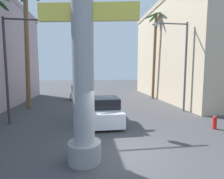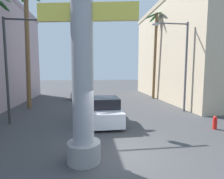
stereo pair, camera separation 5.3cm
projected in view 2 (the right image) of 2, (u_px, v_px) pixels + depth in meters
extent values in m
plane|color=#424244|center=(103.00, 104.00, 16.50)|extent=(91.58, 91.58, 0.00)
cube|color=#C6B293|center=(195.00, 54.00, 20.07)|extent=(8.91, 16.04, 10.28)
cube|color=tan|center=(198.00, 5.00, 19.51)|extent=(9.09, 16.36, 0.50)
cylinder|color=#9E9EA3|center=(82.00, 43.00, 5.69)|extent=(0.72, 0.72, 8.12)
cylinder|color=gray|center=(84.00, 152.00, 6.08)|extent=(1.16, 1.16, 0.70)
cube|color=#F2E04C|center=(88.00, 12.00, 5.61)|extent=(3.24, 0.74, 0.56)
cylinder|color=#59595E|center=(186.00, 68.00, 13.32)|extent=(0.16, 0.16, 6.77)
cylinder|color=#59595E|center=(172.00, 24.00, 12.82)|extent=(2.50, 0.10, 0.10)
ellipsoid|color=beige|center=(156.00, 24.00, 12.67)|extent=(0.56, 0.28, 0.20)
cylinder|color=#333333|center=(7.00, 72.00, 10.12)|extent=(0.14, 0.14, 6.18)
cylinder|color=#333333|center=(49.00, 20.00, 10.13)|extent=(4.98, 0.10, 0.10)
cube|color=black|center=(80.00, 29.00, 10.40)|extent=(0.24, 0.24, 0.70)
sphere|color=red|center=(80.00, 25.00, 10.25)|extent=(0.14, 0.14, 0.14)
sphere|color=yellow|center=(80.00, 29.00, 10.27)|extent=(0.14, 0.14, 0.14)
sphere|color=green|center=(80.00, 33.00, 10.30)|extent=(0.14, 0.14, 0.14)
cylinder|color=black|center=(89.00, 111.00, 12.55)|extent=(0.22, 0.64, 0.64)
cylinder|color=black|center=(114.00, 110.00, 12.79)|extent=(0.22, 0.64, 0.64)
cylinder|color=black|center=(89.00, 124.00, 9.36)|extent=(0.22, 0.64, 0.64)
cylinder|color=black|center=(122.00, 123.00, 9.60)|extent=(0.22, 0.64, 0.64)
cube|color=silver|center=(103.00, 112.00, 11.05)|extent=(1.92, 4.62, 0.80)
cube|color=black|center=(104.00, 102.00, 10.63)|extent=(1.76, 1.94, 0.60)
cylinder|color=black|center=(72.00, 93.00, 22.33)|extent=(0.27, 0.65, 0.64)
cylinder|color=black|center=(86.00, 93.00, 22.69)|extent=(0.27, 0.65, 0.64)
cylinder|color=black|center=(72.00, 97.00, 19.13)|extent=(0.27, 0.65, 0.64)
cylinder|color=black|center=(88.00, 96.00, 19.49)|extent=(0.27, 0.65, 0.64)
cube|color=silver|center=(80.00, 93.00, 20.89)|extent=(2.20, 4.82, 0.80)
cube|color=black|center=(80.00, 87.00, 20.81)|extent=(1.90, 2.70, 0.60)
cylinder|color=brown|center=(155.00, 57.00, 19.43)|extent=(0.40, 0.97, 9.34)
ellipsoid|color=#2C5D2D|center=(166.00, 15.00, 18.90)|extent=(1.54, 0.65, 0.67)
ellipsoid|color=#28682D|center=(161.00, 17.00, 19.59)|extent=(1.26, 1.33, 0.75)
ellipsoid|color=#1F6F2D|center=(154.00, 18.00, 19.64)|extent=(0.87, 1.50, 0.77)
ellipsoid|color=#23602D|center=(152.00, 16.00, 19.25)|extent=(1.50, 1.09, 0.56)
ellipsoid|color=#2C6A2D|center=(153.00, 15.00, 18.61)|extent=(1.52, 0.82, 0.73)
ellipsoid|color=#225F2D|center=(160.00, 13.00, 18.18)|extent=(0.80, 1.58, 0.51)
ellipsoid|color=#226E2D|center=(166.00, 14.00, 18.44)|extent=(1.28, 1.37, 0.62)
cylinder|color=brown|center=(28.00, 51.00, 14.31)|extent=(0.55, 0.45, 9.50)
cylinder|color=red|center=(215.00, 124.00, 9.48)|extent=(0.22, 0.22, 0.55)
sphere|color=red|center=(215.00, 118.00, 9.44)|extent=(0.20, 0.20, 0.20)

